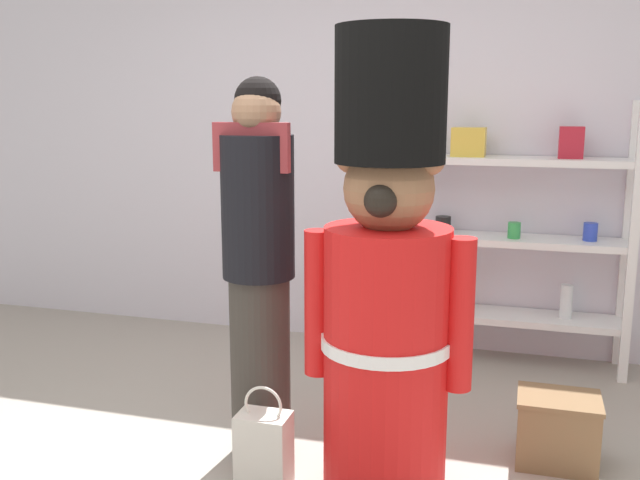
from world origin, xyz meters
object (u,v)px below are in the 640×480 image
at_px(person_shopper, 259,264).
at_px(display_crate, 557,430).
at_px(shopping_bag, 264,450).
at_px(merchandise_shelf, 512,230).
at_px(teddy_bear_guard, 387,289).

height_order(person_shopper, display_crate, person_shopper).
distance_m(person_shopper, shopping_bag, 0.76).
relative_size(person_shopper, display_crate, 4.74).
xyz_separation_m(merchandise_shelf, display_crate, (0.25, -1.22, -0.65)).
bearing_deg(teddy_bear_guard, merchandise_shelf, 75.23).
bearing_deg(shopping_bag, merchandise_shelf, 63.18).
relative_size(person_shopper, shopping_bag, 3.77).
xyz_separation_m(teddy_bear_guard, person_shopper, (-0.58, 0.12, 0.03)).
distance_m(merchandise_shelf, person_shopper, 1.80).
relative_size(teddy_bear_guard, display_crate, 5.23).
bearing_deg(person_shopper, merchandise_shelf, 56.00).
bearing_deg(shopping_bag, person_shopper, 112.96).
xyz_separation_m(shopping_bag, display_crate, (1.15, 0.55, -0.01)).
height_order(merchandise_shelf, person_shopper, person_shopper).
bearing_deg(display_crate, teddy_bear_guard, -149.59).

